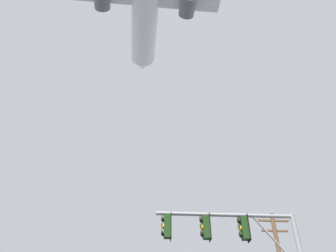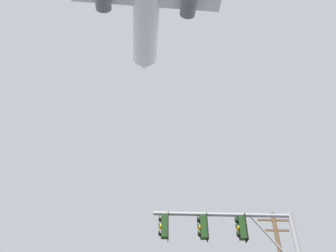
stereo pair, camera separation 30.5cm
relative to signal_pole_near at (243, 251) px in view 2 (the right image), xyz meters
name	(u,v)px [view 2 (the right image)]	position (x,y,z in m)	size (l,w,h in m)	color
signal_pole_near	(243,251)	(0.00, 0.00, 0.00)	(5.67, 0.46, 6.74)	gray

